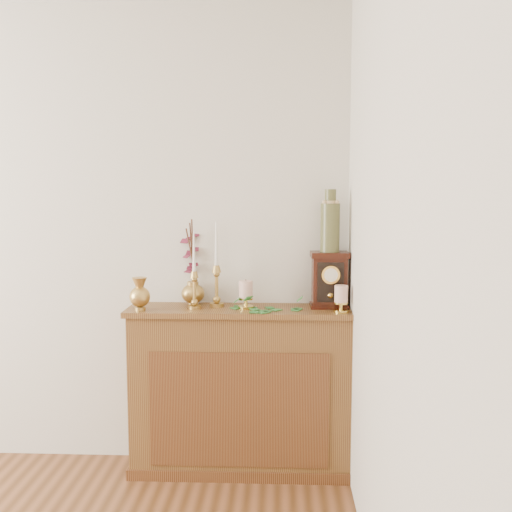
{
  "coord_description": "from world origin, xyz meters",
  "views": [
    {
      "loc": [
        1.62,
        -1.12,
        1.58
      ],
      "look_at": [
        1.49,
        2.05,
        1.22
      ],
      "focal_mm": 42.0,
      "sensor_mm": 36.0,
      "label": 1
    }
  ],
  "objects_px": {
    "candlestick_center": "(217,279)",
    "ceramic_vase": "(330,224)",
    "bud_vase": "(140,294)",
    "candlestick_left": "(194,284)",
    "ginger_jar": "(192,265)",
    "mantel_clock": "(329,280)"
  },
  "relations": [
    {
      "from": "candlestick_center",
      "to": "mantel_clock",
      "type": "bearing_deg",
      "value": 0.27
    },
    {
      "from": "candlestick_left",
      "to": "candlestick_center",
      "type": "height_order",
      "value": "candlestick_center"
    },
    {
      "from": "ceramic_vase",
      "to": "mantel_clock",
      "type": "bearing_deg",
      "value": -87.99
    },
    {
      "from": "bud_vase",
      "to": "ceramic_vase",
      "type": "relative_size",
      "value": 0.53
    },
    {
      "from": "bud_vase",
      "to": "mantel_clock",
      "type": "bearing_deg",
      "value": 7.39
    },
    {
      "from": "mantel_clock",
      "to": "ceramic_vase",
      "type": "xyz_separation_m",
      "value": [
        -0.0,
        0.0,
        0.31
      ]
    },
    {
      "from": "mantel_clock",
      "to": "ceramic_vase",
      "type": "height_order",
      "value": "ceramic_vase"
    },
    {
      "from": "candlestick_center",
      "to": "bud_vase",
      "type": "height_order",
      "value": "candlestick_center"
    },
    {
      "from": "candlestick_center",
      "to": "mantel_clock",
      "type": "distance_m",
      "value": 0.62
    },
    {
      "from": "ginger_jar",
      "to": "mantel_clock",
      "type": "bearing_deg",
      "value": -6.87
    },
    {
      "from": "ginger_jar",
      "to": "bud_vase",
      "type": "bearing_deg",
      "value": -137.63
    },
    {
      "from": "candlestick_left",
      "to": "ginger_jar",
      "type": "xyz_separation_m",
      "value": [
        -0.04,
        0.16,
        0.08
      ]
    },
    {
      "from": "candlestick_center",
      "to": "ginger_jar",
      "type": "distance_m",
      "value": 0.19
    },
    {
      "from": "candlestick_left",
      "to": "candlestick_center",
      "type": "distance_m",
      "value": 0.13
    },
    {
      "from": "bud_vase",
      "to": "mantel_clock",
      "type": "height_order",
      "value": "mantel_clock"
    },
    {
      "from": "candlestick_center",
      "to": "ceramic_vase",
      "type": "bearing_deg",
      "value": 0.53
    },
    {
      "from": "candlestick_center",
      "to": "ceramic_vase",
      "type": "distance_m",
      "value": 0.69
    },
    {
      "from": "candlestick_left",
      "to": "ceramic_vase",
      "type": "distance_m",
      "value": 0.81
    },
    {
      "from": "mantel_clock",
      "to": "candlestick_left",
      "type": "bearing_deg",
      "value": -176.51
    },
    {
      "from": "candlestick_center",
      "to": "ceramic_vase",
      "type": "xyz_separation_m",
      "value": [
        0.62,
        0.01,
        0.31
      ]
    },
    {
      "from": "bud_vase",
      "to": "mantel_clock",
      "type": "distance_m",
      "value": 1.03
    },
    {
      "from": "ginger_jar",
      "to": "ceramic_vase",
      "type": "bearing_deg",
      "value": -6.67
    }
  ]
}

